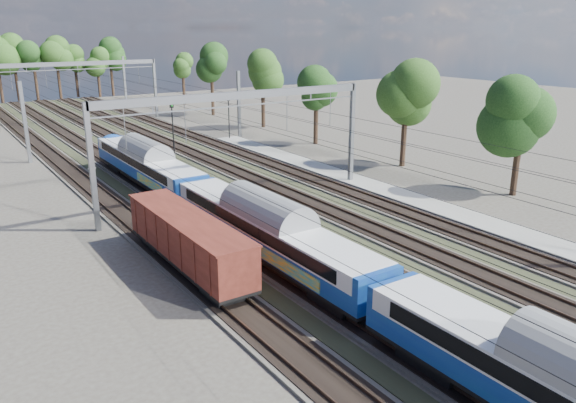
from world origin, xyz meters
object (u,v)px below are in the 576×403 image
emu_train (271,225)px  signal_near (173,123)px  freight_boxcar (188,239)px  worker (87,107)px  signal_far (229,112)px

emu_train → signal_near: bearing=78.1°
freight_boxcar → signal_near: size_ratio=1.94×
worker → signal_near: size_ratio=0.30×
worker → signal_near: (-1.71, -41.29, 3.09)m
freight_boxcar → worker: bearing=79.8°
emu_train → signal_far: 39.51m
emu_train → signal_near: signal_near is taller
signal_near → signal_far: bearing=42.4°
freight_boxcar → signal_far: size_ratio=2.19×
worker → signal_near: bearing=-178.5°
worker → signal_near: 41.44m
signal_near → worker: bearing=97.2°
emu_train → signal_far: signal_far is taller
signal_near → emu_train: bearing=-92.3°
signal_far → freight_boxcar: bearing=-110.2°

